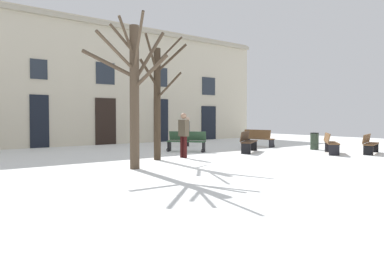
{
  "coord_description": "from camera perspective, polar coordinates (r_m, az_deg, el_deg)",
  "views": [
    {
      "loc": [
        -8.26,
        -8.71,
        1.55
      ],
      "look_at": [
        0.0,
        2.07,
        1.15
      ],
      "focal_mm": 32.58,
      "sensor_mm": 36.0,
      "label": 1
    }
  ],
  "objects": [
    {
      "name": "tree_right_of_center",
      "position": [
        10.64,
        -9.53,
        6.42
      ],
      "size": [
        2.39,
        2.22,
        4.42
      ],
      "color": "#4C3D2D",
      "rests_on": "ground"
    },
    {
      "name": "person_near_bench",
      "position": [
        18.94,
        -0.71,
        -0.35
      ],
      "size": [
        0.4,
        0.44,
        1.6
      ],
      "rotation": [
        0.0,
        0.0,
        0.95
      ],
      "color": "black",
      "rests_on": "ground"
    },
    {
      "name": "bench_facing_shops",
      "position": [
        16.92,
        27.1,
        -2.26
      ],
      "size": [
        1.81,
        0.94,
        0.84
      ],
      "rotation": [
        0.0,
        0.0,
        0.31
      ],
      "color": "brown",
      "rests_on": "ground"
    },
    {
      "name": "bench_near_center_tree",
      "position": [
        15.93,
        -0.89,
        -2.17
      ],
      "size": [
        1.48,
        1.69,
        0.93
      ],
      "rotation": [
        0.0,
        0.0,
        5.38
      ],
      "color": "#2D4C33",
      "rests_on": "ground"
    },
    {
      "name": "litter_bin",
      "position": [
        17.94,
        19.42,
        -2.03
      ],
      "size": [
        0.42,
        0.42,
        0.83
      ],
      "color": "#2D3D2D",
      "rests_on": "ground"
    },
    {
      "name": "bench_near_lamp",
      "position": [
        19.0,
        10.83,
        -1.63
      ],
      "size": [
        0.67,
        1.73,
        0.92
      ],
      "rotation": [
        0.0,
        0.0,
        1.68
      ],
      "color": "brown",
      "rests_on": "ground"
    },
    {
      "name": "building_facade",
      "position": [
        21.04,
        -14.24,
        7.34
      ],
      "size": [
        23.49,
        0.6,
        7.2
      ],
      "color": "beige",
      "rests_on": "ground"
    },
    {
      "name": "person_crossing_plaza",
      "position": [
        13.46,
        -1.39,
        -0.81
      ],
      "size": [
        0.28,
        0.41,
        1.73
      ],
      "rotation": [
        0.0,
        0.0,
        1.72
      ],
      "color": "#350F0F",
      "rests_on": "ground"
    },
    {
      "name": "bench_by_litter_bin",
      "position": [
        16.15,
        21.73,
        -2.28
      ],
      "size": [
        1.6,
        1.39,
        0.9
      ],
      "rotation": [
        0.0,
        0.0,
        0.65
      ],
      "color": "brown",
      "rests_on": "ground"
    },
    {
      "name": "ground_plane",
      "position": [
        12.11,
        5.99,
        -5.68
      ],
      "size": [
        37.59,
        37.59,
        0.0
      ],
      "primitive_type": "plane",
      "color": "white"
    },
    {
      "name": "tree_foreground",
      "position": [
        12.84,
        -5.63,
        4.94
      ],
      "size": [
        1.68,
        2.44,
        4.49
      ],
      "color": "#382B1E",
      "rests_on": "ground"
    },
    {
      "name": "bench_back_to_back_left",
      "position": [
        15.87,
        9.16,
        -2.15
      ],
      "size": [
        1.78,
        1.39,
        0.95
      ],
      "rotation": [
        0.0,
        0.0,
        0.58
      ],
      "color": "#3D2819",
      "rests_on": "ground"
    }
  ]
}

